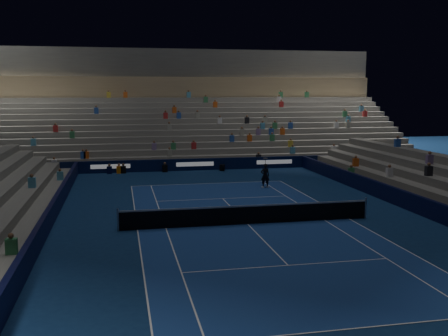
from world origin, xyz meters
TOP-DOWN VIEW (x-y plane):
  - ground at (0.00, 0.00)m, footprint 90.00×90.00m
  - court_surface at (0.00, 0.00)m, footprint 10.97×23.77m
  - sponsor_barrier_far at (0.00, 18.50)m, footprint 44.00×0.25m
  - sponsor_barrier_east at (9.70, 0.00)m, footprint 0.25×37.00m
  - sponsor_barrier_west at (-9.70, 0.00)m, footprint 0.25×37.00m
  - grandstand_main at (0.00, 27.90)m, footprint 44.00×15.20m
  - tennis_net at (0.00, 0.00)m, footprint 12.90×0.10m
  - tennis_player at (3.63, 9.51)m, footprint 0.63×0.43m
  - broadcast_camera at (2.24, 17.74)m, footprint 0.54×0.90m

SIDE VIEW (x-z plane):
  - ground at x=0.00m, z-range 0.00..0.00m
  - court_surface at x=0.00m, z-range 0.00..0.01m
  - broadcast_camera at x=2.24m, z-range 0.01..0.54m
  - sponsor_barrier_far at x=0.00m, z-range 0.00..1.00m
  - sponsor_barrier_east at x=9.70m, z-range 0.00..1.00m
  - sponsor_barrier_west at x=-9.70m, z-range 0.00..1.00m
  - tennis_net at x=0.00m, z-range -0.05..1.05m
  - tennis_player at x=3.63m, z-range 0.00..1.69m
  - grandstand_main at x=0.00m, z-range -2.22..8.98m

